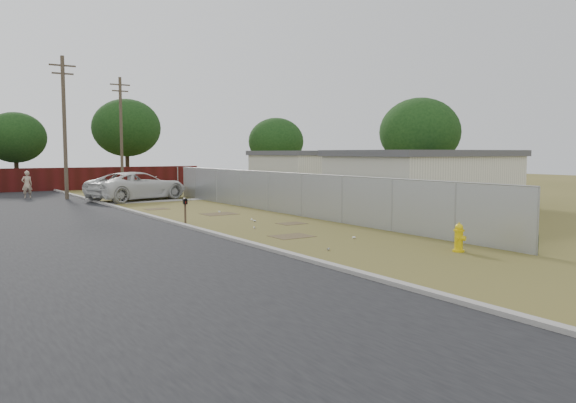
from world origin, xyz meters
TOP-DOWN VIEW (x-y plane):
  - ground at (0.00, 0.00)m, footprint 120.00×120.00m
  - street at (-6.76, 8.05)m, footprint 15.10×60.00m
  - chainlink_fence at (3.12, 1.03)m, footprint 0.10×27.06m
  - privacy_fence at (-6.00, 25.00)m, footprint 30.00×0.12m
  - utility_poles at (-3.67, 20.67)m, footprint 12.60×8.24m
  - houses at (9.70, 3.13)m, footprint 9.30×17.24m
  - horizon_trees at (0.84, 23.56)m, footprint 33.32×31.94m
  - fire_hydrant at (1.69, -10.34)m, footprint 0.45×0.45m
  - mailbox at (-2.60, 0.30)m, footprint 0.28×0.48m
  - pickup_truck at (-0.37, 13.05)m, footprint 7.03×4.90m
  - pedestrian at (-5.96, 18.34)m, footprint 0.68×0.47m
  - scattered_litter at (-0.07, -2.37)m, footprint 2.31×11.77m

SIDE VIEW (x-z plane):
  - ground at x=0.00m, z-range 0.00..0.00m
  - street at x=-6.76m, z-range -0.04..0.08m
  - scattered_litter at x=-0.07m, z-range 0.01..0.08m
  - fire_hydrant at x=1.69m, z-range -0.03..0.86m
  - chainlink_fence at x=3.12m, z-range -0.21..1.81m
  - mailbox at x=-2.60m, z-range 0.32..1.41m
  - pickup_truck at x=-0.37m, z-range 0.00..1.78m
  - pedestrian at x=-5.96m, z-range 0.00..1.80m
  - privacy_fence at x=-6.00m, z-range 0.00..1.80m
  - houses at x=9.70m, z-range 0.01..3.11m
  - horizon_trees at x=0.84m, z-range 0.74..8.52m
  - utility_poles at x=-3.67m, z-range 0.19..9.19m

